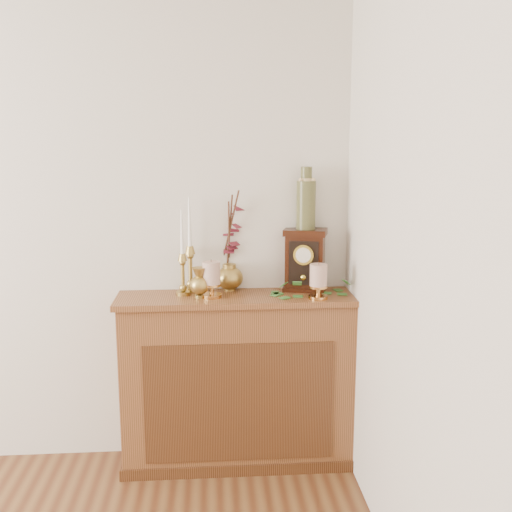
{
  "coord_description": "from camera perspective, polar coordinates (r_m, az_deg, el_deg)",
  "views": [
    {
      "loc": [
        1.27,
        -0.89,
        1.71
      ],
      "look_at": [
        1.49,
        2.05,
        1.15
      ],
      "focal_mm": 42.0,
      "sensor_mm": 36.0,
      "label": 1
    }
  ],
  "objects": [
    {
      "name": "candlestick_center",
      "position": [
        3.16,
        -6.28,
        -0.49
      ],
      "size": [
        0.08,
        0.08,
        0.5
      ],
      "rotation": [
        0.0,
        0.0,
        0.23
      ],
      "color": "#B39347",
      "rests_on": "console_shelf"
    },
    {
      "name": "ivy_garland",
      "position": [
        3.14,
        5.0,
        -3.32
      ],
      "size": [
        0.48,
        0.21,
        0.08
      ],
      "rotation": [
        0.0,
        0.0,
        -0.01
      ],
      "color": "#356F2A",
      "rests_on": "console_shelf"
    },
    {
      "name": "console_shelf",
      "position": [
        3.25,
        -1.76,
        -12.21
      ],
      "size": [
        1.24,
        0.34,
        0.93
      ],
      "color": "brown",
      "rests_on": "ground"
    },
    {
      "name": "pillar_candle_right",
      "position": [
        3.02,
        5.96,
        -2.25
      ],
      "size": [
        0.1,
        0.1,
        0.19
      ],
      "rotation": [
        0.0,
        0.0,
        0.22
      ],
      "color": "#D09249",
      "rests_on": "console_shelf"
    },
    {
      "name": "mantel_clock",
      "position": [
        3.18,
        4.69,
        -0.41
      ],
      "size": [
        0.25,
        0.21,
        0.33
      ],
      "rotation": [
        0.0,
        0.0,
        -0.28
      ],
      "color": "#37160B",
      "rests_on": "console_shelf"
    },
    {
      "name": "bud_vase",
      "position": [
        3.03,
        -5.42,
        -2.59
      ],
      "size": [
        0.1,
        0.1,
        0.16
      ],
      "rotation": [
        0.0,
        0.0,
        -0.17
      ],
      "color": "#B39347",
      "rests_on": "console_shelf"
    },
    {
      "name": "ceramic_vase",
      "position": [
        3.14,
        4.78,
        5.22
      ],
      "size": [
        0.1,
        0.1,
        0.32
      ],
      "rotation": [
        0.0,
        0.0,
        -0.28
      ],
      "color": "#172E22",
      "rests_on": "mantel_clock"
    },
    {
      "name": "ginger_jar",
      "position": [
        3.19,
        -2.34,
        1.09
      ],
      "size": [
        0.22,
        0.23,
        0.54
      ],
      "rotation": [
        0.0,
        0.0,
        0.32
      ],
      "color": "#B39347",
      "rests_on": "console_shelf"
    },
    {
      "name": "candlestick_left",
      "position": [
        3.09,
        -7.0,
        -1.08
      ],
      "size": [
        0.07,
        0.07,
        0.44
      ],
      "rotation": [
        0.0,
        0.0,
        -0.29
      ],
      "color": "#B39347",
      "rests_on": "console_shelf"
    },
    {
      "name": "pillar_candle_left",
      "position": [
        3.04,
        -4.27,
        -2.07
      ],
      "size": [
        0.1,
        0.1,
        0.2
      ],
      "rotation": [
        0.0,
        0.0,
        0.31
      ],
      "color": "#D09249",
      "rests_on": "console_shelf"
    }
  ]
}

